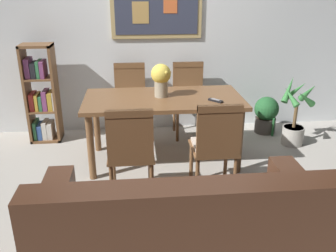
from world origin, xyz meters
TOP-DOWN VIEW (x-y plane):
  - ground_plane at (0.00, 0.00)m, footprint 12.00×12.00m
  - wall_back_with_painting at (0.00, 1.63)m, footprint 5.20×0.14m
  - dining_table at (0.01, 0.59)m, footprint 1.64×0.82m
  - dining_chair_near_left at (-0.34, -0.20)m, footprint 0.40×0.41m
  - dining_chair_near_right at (0.40, -0.15)m, footprint 0.40×0.41m
  - dining_chair_far_left at (-0.34, 1.35)m, footprint 0.40×0.41m
  - dining_chair_far_right at (0.39, 1.34)m, footprint 0.40×0.41m
  - leather_couch at (-0.03, -1.10)m, footprint 1.80×0.84m
  - bookshelf at (-1.39, 1.30)m, footprint 0.36×0.28m
  - potted_ivy at (1.39, 1.27)m, footprint 0.31×0.31m
  - potted_palm at (1.60, 0.88)m, footprint 0.40×0.40m
  - flower_vase at (-0.01, 0.63)m, footprint 0.21×0.21m
  - tv_remote at (0.52, 0.41)m, footprint 0.14×0.14m

SIDE VIEW (x-z plane):
  - ground_plane at x=0.00m, z-range 0.00..0.00m
  - potted_ivy at x=1.39m, z-range -0.03..0.53m
  - leather_couch at x=-0.03m, z-range -0.11..0.73m
  - potted_palm at x=1.60m, z-range -0.10..0.72m
  - dining_chair_near_left at x=-0.34m, z-range 0.08..0.99m
  - dining_chair_near_right at x=0.40m, z-range 0.08..0.99m
  - dining_chair_far_left at x=-0.34m, z-range 0.08..0.99m
  - dining_chair_far_right at x=0.39m, z-range 0.08..0.99m
  - bookshelf at x=-1.39m, z-range -0.04..1.14m
  - dining_table at x=0.01m, z-range 0.27..0.99m
  - tv_remote at x=0.52m, z-range 0.72..0.75m
  - flower_vase at x=-0.01m, z-range 0.75..1.10m
  - wall_back_with_painting at x=0.00m, z-range 0.00..2.60m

